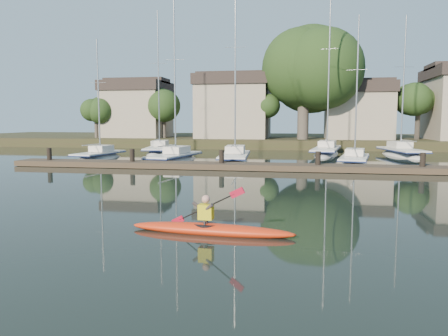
% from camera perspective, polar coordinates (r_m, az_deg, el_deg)
% --- Properties ---
extents(ground, '(160.00, 160.00, 0.00)m').
position_cam_1_polar(ground, '(13.64, 1.18, -6.88)').
color(ground, black).
rests_on(ground, ground).
extents(kayak, '(4.68, 1.13, 1.49)m').
position_cam_1_polar(kayak, '(12.10, -1.79, -7.72)').
color(kayak, red).
rests_on(kayak, ground).
extents(dock, '(34.00, 2.00, 1.80)m').
position_cam_1_polar(dock, '(27.35, 5.87, 0.18)').
color(dock, '#402D24').
rests_on(dock, ground).
extents(sailboat_0, '(2.47, 6.79, 10.55)m').
position_cam_1_polar(sailboat_0, '(36.33, -15.98, 0.89)').
color(sailboat_0, silver).
rests_on(sailboat_0, ground).
extents(sailboat_1, '(3.03, 8.13, 12.98)m').
position_cam_1_polar(sailboat_1, '(32.90, -6.47, 0.54)').
color(sailboat_1, silver).
rests_on(sailboat_1, ground).
extents(sailboat_2, '(2.72, 8.88, 14.47)m').
position_cam_1_polar(sailboat_2, '(32.72, 1.42, 0.54)').
color(sailboat_2, silver).
rests_on(sailboat_2, ground).
extents(sailboat_3, '(3.04, 7.30, 11.43)m').
position_cam_1_polar(sailboat_3, '(32.26, 16.63, 0.21)').
color(sailboat_3, silver).
rests_on(sailboat_3, ground).
extents(sailboat_5, '(3.39, 8.88, 14.35)m').
position_cam_1_polar(sailboat_5, '(41.74, -8.44, 1.73)').
color(sailboat_5, silver).
rests_on(sailboat_5, ground).
extents(sailboat_6, '(3.53, 10.32, 16.09)m').
position_cam_1_polar(sailboat_6, '(40.60, 13.22, 1.49)').
color(sailboat_6, silver).
rests_on(sailboat_6, ground).
extents(sailboat_7, '(3.57, 8.46, 13.23)m').
position_cam_1_polar(sailboat_7, '(40.87, 22.14, 1.21)').
color(sailboat_7, silver).
rests_on(sailboat_7, ground).
extents(shore, '(90.00, 25.25, 12.75)m').
position_cam_1_polar(shore, '(53.40, 9.88, 6.35)').
color(shore, '#2A3018').
rests_on(shore, ground).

